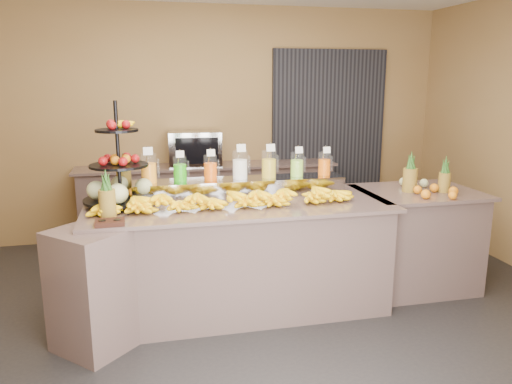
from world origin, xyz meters
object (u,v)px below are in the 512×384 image
object	(u,v)px
banana_heap	(227,197)
condiment_caddy	(110,222)
fruit_stand	(125,179)
right_fruit_pile	(430,187)
pitcher_tray	(240,187)
oven_warmer	(195,148)

from	to	relation	value
banana_heap	condiment_caddy	bearing A→B (deg)	-160.17
fruit_stand	right_fruit_pile	xyz separation A→B (m)	(2.64, -0.21, -0.15)
right_fruit_pile	fruit_stand	bearing A→B (deg)	175.39
pitcher_tray	banana_heap	bearing A→B (deg)	-116.22
right_fruit_pile	oven_warmer	distance (m)	2.75
condiment_caddy	pitcher_tray	bearing A→B (deg)	32.61
banana_heap	right_fruit_pile	size ratio (longest dim) A/B	5.27
banana_heap	condiment_caddy	size ratio (longest dim) A/B	10.46
fruit_stand	oven_warmer	distance (m)	1.94
oven_warmer	pitcher_tray	bearing A→B (deg)	-78.91
pitcher_tray	fruit_stand	bearing A→B (deg)	-173.10
fruit_stand	right_fruit_pile	world-z (taller)	fruit_stand
condiment_caddy	fruit_stand	bearing A→B (deg)	80.29
banana_heap	right_fruit_pile	xyz separation A→B (m)	(1.84, 0.03, -0.01)
pitcher_tray	banana_heap	size ratio (longest dim) A/B	0.87
banana_heap	oven_warmer	size ratio (longest dim) A/B	3.51
banana_heap	fruit_stand	xyz separation A→B (m)	(-0.80, 0.25, 0.13)
condiment_caddy	oven_warmer	world-z (taller)	oven_warmer
fruit_stand	pitcher_tray	bearing A→B (deg)	-2.13
banana_heap	fruit_stand	bearing A→B (deg)	162.83
fruit_stand	oven_warmer	size ratio (longest dim) A/B	1.38
pitcher_tray	banana_heap	distance (m)	0.41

